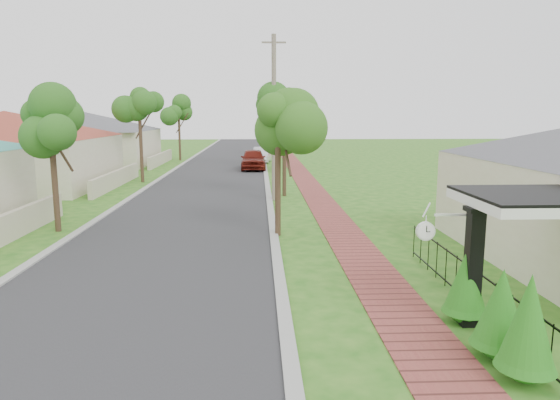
# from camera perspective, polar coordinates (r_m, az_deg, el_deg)

# --- Properties ---
(ground) EXTENTS (160.00, 160.00, 0.00)m
(ground) POSITION_cam_1_polar(r_m,az_deg,el_deg) (11.63, -2.90, -12.31)
(ground) COLOR #246317
(ground) RESTS_ON ground
(road) EXTENTS (7.00, 120.00, 0.02)m
(road) POSITION_cam_1_polar(r_m,az_deg,el_deg) (31.25, -8.16, 1.60)
(road) COLOR #28282B
(road) RESTS_ON ground
(kerb_right) EXTENTS (0.30, 120.00, 0.10)m
(kerb_right) POSITION_cam_1_polar(r_m,az_deg,el_deg) (31.10, -1.45, 1.65)
(kerb_right) COLOR #9E9E99
(kerb_right) RESTS_ON ground
(kerb_left) EXTENTS (0.30, 120.00, 0.10)m
(kerb_left) POSITION_cam_1_polar(r_m,az_deg,el_deg) (31.82, -14.72, 1.52)
(kerb_left) COLOR #9E9E99
(kerb_left) RESTS_ON ground
(sidewalk) EXTENTS (1.50, 120.00, 0.03)m
(sidewalk) POSITION_cam_1_polar(r_m,az_deg,el_deg) (31.25, 3.32, 1.68)
(sidewalk) COLOR brown
(sidewalk) RESTS_ON ground
(porch_post) EXTENTS (0.48, 0.48, 2.52)m
(porch_post) POSITION_cam_1_polar(r_m,az_deg,el_deg) (11.22, 21.15, -7.74)
(porch_post) COLOR black
(porch_post) RESTS_ON ground
(picket_fence) EXTENTS (0.03, 8.02, 1.00)m
(picket_fence) POSITION_cam_1_polar(r_m,az_deg,el_deg) (12.41, 20.64, -8.90)
(picket_fence) COLOR black
(picket_fence) RESTS_ON ground
(street_trees) EXTENTS (10.70, 37.65, 5.89)m
(street_trees) POSITION_cam_1_polar(r_m,az_deg,el_deg) (37.75, -7.11, 9.91)
(street_trees) COLOR #382619
(street_trees) RESTS_ON ground
(hedge_row) EXTENTS (0.91, 3.26, 1.91)m
(hedge_row) POSITION_cam_1_polar(r_m,az_deg,el_deg) (10.13, 23.56, -11.40)
(hedge_row) COLOR #176614
(hedge_row) RESTS_ON ground
(far_house_red) EXTENTS (15.56, 15.56, 4.60)m
(far_house_red) POSITION_cam_1_polar(r_m,az_deg,el_deg) (34.34, -28.64, 5.17)
(far_house_red) COLOR beige
(far_house_red) RESTS_ON ground
(far_house_grey) EXTENTS (15.56, 15.56, 4.60)m
(far_house_grey) POSITION_cam_1_polar(r_m,az_deg,el_deg) (47.30, -21.21, 6.62)
(far_house_grey) COLOR beige
(far_house_grey) RESTS_ON ground
(parked_car_red) EXTENTS (2.01, 4.87, 1.65)m
(parked_car_red) POSITION_cam_1_polar(r_m,az_deg,el_deg) (40.27, -3.08, 4.67)
(parked_car_red) COLOR #62160E
(parked_car_red) RESTS_ON ground
(parked_car_white) EXTENTS (1.89, 4.33, 1.39)m
(parked_car_white) POSITION_cam_1_polar(r_m,az_deg,el_deg) (46.25, -2.11, 5.16)
(parked_car_white) COLOR white
(parked_car_white) RESTS_ON ground
(near_tree) EXTENTS (1.93, 1.93, 4.95)m
(near_tree) POSITION_cam_1_polar(r_m,az_deg,el_deg) (17.80, -0.25, 8.34)
(near_tree) COLOR #382619
(near_tree) RESTS_ON ground
(utility_pole) EXTENTS (1.20, 0.24, 8.26)m
(utility_pole) POSITION_cam_1_polar(r_m,az_deg,el_deg) (25.39, -0.70, 9.33)
(utility_pole) COLOR gray
(utility_pole) RESTS_ON ground
(station_clock) EXTENTS (1.05, 0.13, 0.57)m
(station_clock) POSITION_cam_1_polar(r_m,az_deg,el_deg) (11.06, 16.51, -3.28)
(station_clock) COLOR white
(station_clock) RESTS_ON ground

